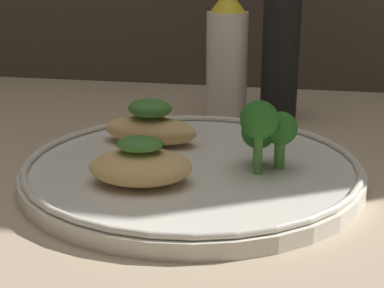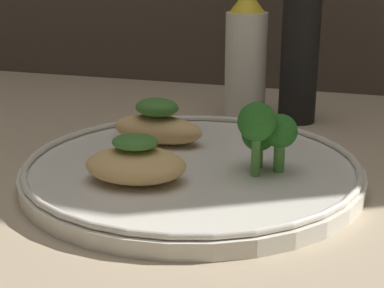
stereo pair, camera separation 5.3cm
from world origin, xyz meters
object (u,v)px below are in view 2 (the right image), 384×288
object	(u,v)px
pepper_grinder	(300,52)
plate	(192,169)
broccoli_bunch	(264,130)
sauce_bottle	(245,57)

from	to	relation	value
pepper_grinder	plate	bearing A→B (deg)	-106.24
plate	pepper_grinder	xyz separation A→B (cm)	(6.61, 22.70, 7.59)
pepper_grinder	broccoli_bunch	bearing A→B (deg)	-90.10
plate	sauce_bottle	size ratio (longest dim) A/B	1.95
plate	pepper_grinder	distance (cm)	24.84
broccoli_bunch	pepper_grinder	xyz separation A→B (cm)	(0.04, 22.58, 3.31)
broccoli_bunch	plate	bearing A→B (deg)	-178.90
sauce_bottle	pepper_grinder	size ratio (longest dim) A/B	0.85
broccoli_bunch	sauce_bottle	xyz separation A→B (cm)	(-6.64, 22.58, 2.39)
broccoli_bunch	sauce_bottle	size ratio (longest dim) A/B	0.41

